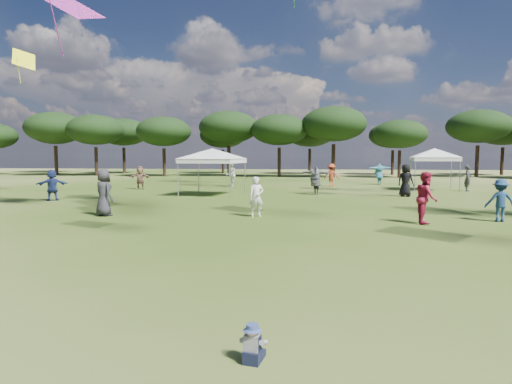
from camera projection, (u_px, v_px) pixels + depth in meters
tree_line at (324, 128)px, 48.75m from camera, size 108.78×17.63×7.77m
tent_left at (213, 151)px, 25.04m from camera, size 6.47×6.47×3.06m
tent_right at (434, 150)px, 28.64m from camera, size 5.79×5.79×3.13m
toddler at (253, 345)px, 4.86m from camera, size 0.32×0.35×0.45m
festival_crowd at (321, 180)px, 25.49m from camera, size 28.78×21.32×1.91m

